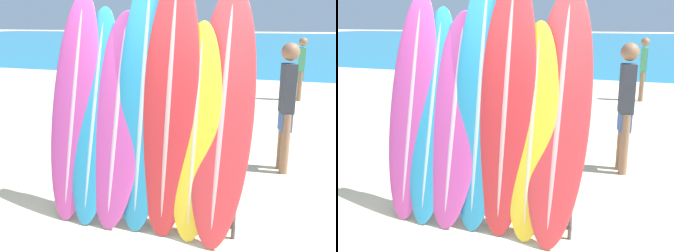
% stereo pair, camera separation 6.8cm
% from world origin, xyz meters
% --- Properties ---
extents(ground_plane, '(160.00, 160.00, 0.00)m').
position_xyz_m(ground_plane, '(0.00, 0.00, 0.00)').
color(ground_plane, beige).
extents(ocean_water, '(120.00, 60.00, 0.01)m').
position_xyz_m(ocean_water, '(0.00, 40.38, 0.00)').
color(ocean_water, teal).
rests_on(ocean_water, ground_plane).
extents(surfboard_rack, '(1.96, 0.04, 0.85)m').
position_xyz_m(surfboard_rack, '(0.02, 0.37, 0.46)').
color(surfboard_rack, '#47474C').
rests_on(surfboard_rack, ground_plane).
extents(surfboard_slot_0, '(0.54, 0.71, 2.40)m').
position_xyz_m(surfboard_slot_0, '(-0.79, 0.45, 1.20)').
color(surfboard_slot_0, '#B23D8E').
rests_on(surfboard_slot_0, ground_plane).
extents(surfboard_slot_1, '(0.50, 0.72, 2.24)m').
position_xyz_m(surfboard_slot_1, '(-0.54, 0.43, 1.12)').
color(surfboard_slot_1, teal).
rests_on(surfboard_slot_1, ground_plane).
extents(surfboard_slot_2, '(0.57, 0.70, 2.20)m').
position_xyz_m(surfboard_slot_2, '(-0.26, 0.41, 1.10)').
color(surfboard_slot_2, '#B23D8E').
rests_on(surfboard_slot_2, ground_plane).
extents(surfboard_slot_3, '(0.55, 0.65, 2.64)m').
position_xyz_m(surfboard_slot_3, '(0.01, 0.45, 1.32)').
color(surfboard_slot_3, teal).
rests_on(surfboard_slot_3, ground_plane).
extents(surfboard_slot_4, '(0.57, 0.60, 2.56)m').
position_xyz_m(surfboard_slot_4, '(0.29, 0.43, 1.28)').
color(surfboard_slot_4, red).
rests_on(surfboard_slot_4, ground_plane).
extents(surfboard_slot_5, '(0.49, 0.56, 2.09)m').
position_xyz_m(surfboard_slot_5, '(0.57, 0.39, 1.05)').
color(surfboard_slot_5, yellow).
rests_on(surfboard_slot_5, ground_plane).
extents(surfboard_slot_6, '(0.59, 0.81, 2.42)m').
position_xyz_m(surfboard_slot_6, '(0.81, 0.46, 1.21)').
color(surfboard_slot_6, red).
rests_on(surfboard_slot_6, ground_plane).
extents(person_near_water, '(0.24, 0.30, 1.81)m').
position_xyz_m(person_near_water, '(1.31, 2.42, 0.99)').
color(person_near_water, '#846047').
rests_on(person_near_water, ground_plane).
extents(person_mid_beach, '(0.20, 0.25, 1.51)m').
position_xyz_m(person_mid_beach, '(0.13, 3.23, 0.82)').
color(person_mid_beach, '#846047').
rests_on(person_mid_beach, ground_plane).
extents(person_far_left, '(0.22, 0.28, 1.67)m').
position_xyz_m(person_far_left, '(1.40, 7.94, 0.91)').
color(person_far_left, '#846047').
rests_on(person_far_left, ground_plane).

